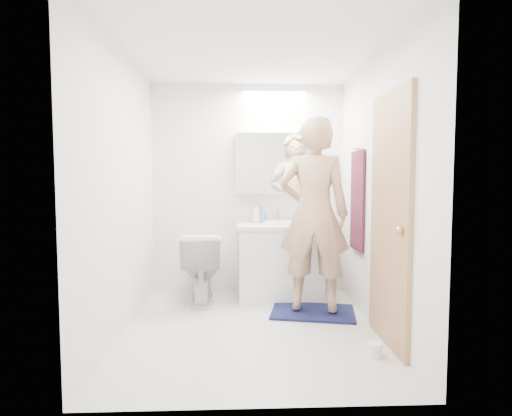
{
  "coord_description": "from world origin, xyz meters",
  "views": [
    {
      "loc": [
        -0.1,
        -3.52,
        1.31
      ],
      "look_at": [
        0.05,
        0.25,
        1.05
      ],
      "focal_mm": 28.86,
      "sensor_mm": 36.0,
      "label": 1
    }
  ],
  "objects": [
    {
      "name": "floor",
      "position": [
        0.0,
        0.0,
        0.0
      ],
      "size": [
        2.5,
        2.5,
        0.0
      ],
      "primitive_type": "plane",
      "color": "silver",
      "rests_on": "ground"
    },
    {
      "name": "ceiling",
      "position": [
        0.0,
        0.0,
        2.4
      ],
      "size": [
        2.5,
        2.5,
        0.0
      ],
      "primitive_type": "plane",
      "rotation": [
        3.14,
        0.0,
        0.0
      ],
      "color": "white",
      "rests_on": "floor"
    },
    {
      "name": "wall_back",
      "position": [
        0.0,
        1.25,
        1.2
      ],
      "size": [
        2.5,
        0.0,
        2.5
      ],
      "primitive_type": "plane",
      "rotation": [
        1.57,
        0.0,
        0.0
      ],
      "color": "white",
      "rests_on": "floor"
    },
    {
      "name": "wall_front",
      "position": [
        0.0,
        -1.25,
        1.2
      ],
      "size": [
        2.5,
        0.0,
        2.5
      ],
      "primitive_type": "plane",
      "rotation": [
        -1.57,
        0.0,
        0.0
      ],
      "color": "white",
      "rests_on": "floor"
    },
    {
      "name": "wall_left",
      "position": [
        -1.1,
        0.0,
        1.2
      ],
      "size": [
        0.0,
        2.5,
        2.5
      ],
      "primitive_type": "plane",
      "rotation": [
        1.57,
        0.0,
        1.57
      ],
      "color": "white",
      "rests_on": "floor"
    },
    {
      "name": "wall_right",
      "position": [
        1.1,
        0.0,
        1.2
      ],
      "size": [
        0.0,
        2.5,
        2.5
      ],
      "primitive_type": "plane",
      "rotation": [
        1.57,
        0.0,
        -1.57
      ],
      "color": "white",
      "rests_on": "floor"
    },
    {
      "name": "vanity_cabinet",
      "position": [
        0.34,
        0.96,
        0.39
      ],
      "size": [
        0.9,
        0.55,
        0.78
      ],
      "primitive_type": "cube",
      "color": "white",
      "rests_on": "floor"
    },
    {
      "name": "countertop",
      "position": [
        0.34,
        0.96,
        0.8
      ],
      "size": [
        0.95,
        0.58,
        0.04
      ],
      "primitive_type": "cube",
      "color": "silver",
      "rests_on": "vanity_cabinet"
    },
    {
      "name": "sink_basin",
      "position": [
        0.34,
        0.99,
        0.84
      ],
      "size": [
        0.36,
        0.36,
        0.03
      ],
      "primitive_type": "cylinder",
      "color": "white",
      "rests_on": "countertop"
    },
    {
      "name": "faucet",
      "position": [
        0.34,
        1.19,
        0.9
      ],
      "size": [
        0.02,
        0.02,
        0.16
      ],
      "primitive_type": "cylinder",
      "color": "silver",
      "rests_on": "countertop"
    },
    {
      "name": "medicine_cabinet",
      "position": [
        0.3,
        1.18,
        1.5
      ],
      "size": [
        0.88,
        0.14,
        0.7
      ],
      "primitive_type": "cube",
      "color": "white",
      "rests_on": "wall_back"
    },
    {
      "name": "mirror_panel",
      "position": [
        0.3,
        1.1,
        1.5
      ],
      "size": [
        0.84,
        0.01,
        0.66
      ],
      "primitive_type": "cube",
      "color": "silver",
      "rests_on": "medicine_cabinet"
    },
    {
      "name": "toilet",
      "position": [
        -0.52,
        0.85,
        0.38
      ],
      "size": [
        0.48,
        0.77,
        0.76
      ],
      "primitive_type": "imported",
      "rotation": [
        0.0,
        0.0,
        3.22
      ],
      "color": "white",
      "rests_on": "floor"
    },
    {
      "name": "bath_rug",
      "position": [
        0.62,
        0.41,
        0.01
      ],
      "size": [
        0.89,
        0.7,
        0.02
      ],
      "primitive_type": "cube",
      "rotation": [
        0.0,
        0.0,
        -0.2
      ],
      "color": "#151641",
      "rests_on": "floor"
    },
    {
      "name": "person",
      "position": [
        0.62,
        0.41,
        0.98
      ],
      "size": [
        0.75,
        0.57,
        1.86
      ],
      "primitive_type": "imported",
      "rotation": [
        0.0,
        0.0,
        2.94
      ],
      "color": "tan",
      "rests_on": "bath_rug"
    },
    {
      "name": "door",
      "position": [
        1.08,
        -0.35,
        1.0
      ],
      "size": [
        0.04,
        0.8,
        2.0
      ],
      "primitive_type": "cube",
      "color": "tan",
      "rests_on": "wall_right"
    },
    {
      "name": "door_knob",
      "position": [
        1.04,
        -0.65,
        0.95
      ],
      "size": [
        0.06,
        0.06,
        0.06
      ],
      "primitive_type": "sphere",
      "color": "gold",
      "rests_on": "door"
    },
    {
      "name": "towel",
      "position": [
        1.08,
        0.55,
        1.1
      ],
      "size": [
        0.02,
        0.42,
        1.0
      ],
      "primitive_type": "cube",
      "color": "black",
      "rests_on": "wall_right"
    },
    {
      "name": "towel_hook",
      "position": [
        1.07,
        0.55,
        1.62
      ],
      "size": [
        0.07,
        0.02,
        0.02
      ],
      "primitive_type": "cylinder",
      "rotation": [
        0.0,
        1.57,
        0.0
      ],
      "color": "silver",
      "rests_on": "wall_right"
    },
    {
      "name": "soap_bottle_a",
      "position": [
        0.08,
        1.11,
        0.94
      ],
      "size": [
        0.11,
        0.11,
        0.24
      ],
      "primitive_type": "imported",
      "rotation": [
        0.0,
        0.0,
        0.19
      ],
      "color": "#D7BD8B",
      "rests_on": "countertop"
    },
    {
      "name": "soap_bottle_b",
      "position": [
        0.15,
        1.15,
        0.91
      ],
      "size": [
        0.11,
        0.11,
        0.19
      ],
      "primitive_type": "imported",
      "rotation": [
        0.0,
        0.0,
        -0.42
      ],
      "color": "#537DB3",
      "rests_on": "countertop"
    },
    {
      "name": "toothbrush_cup",
      "position": [
        0.62,
        1.12,
        0.86
      ],
      "size": [
        0.11,
        0.11,
        0.08
      ],
      "primitive_type": "imported",
      "rotation": [
        0.0,
        0.0,
        -0.32
      ],
      "color": "#3C60B6",
      "rests_on": "countertop"
    },
    {
      "name": "toilet_paper_roll",
      "position": [
        0.9,
        -0.59,
        0.05
      ],
      "size": [
        0.11,
        0.11,
        0.1
      ],
      "primitive_type": "cylinder",
      "color": "white",
      "rests_on": "floor"
    }
  ]
}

